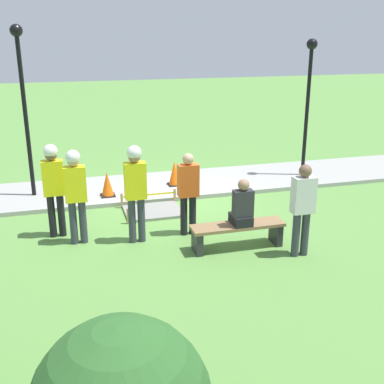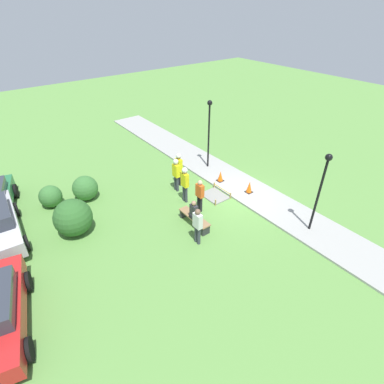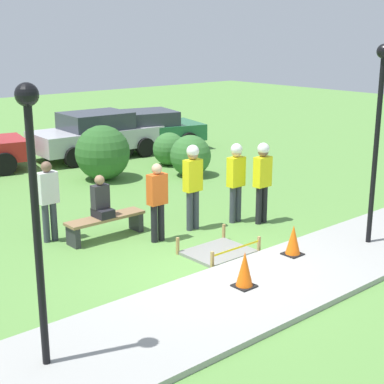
% 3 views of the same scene
% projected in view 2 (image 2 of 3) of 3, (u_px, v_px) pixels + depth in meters
% --- Properties ---
extents(ground_plane, '(60.00, 60.00, 0.00)m').
position_uv_depth(ground_plane, '(234.00, 199.00, 15.13)').
color(ground_plane, '#5B8E42').
extents(sidewalk, '(28.00, 2.26, 0.10)m').
position_uv_depth(sidewalk, '(250.00, 191.00, 15.67)').
color(sidewalk, '#9E9E99').
rests_on(sidewalk, ground_plane).
extents(wet_concrete_patch, '(1.30, 1.05, 0.35)m').
position_uv_depth(wet_concrete_patch, '(215.00, 196.00, 15.33)').
color(wet_concrete_patch, gray).
rests_on(wet_concrete_patch, ground_plane).
extents(traffic_cone_near_patch, '(0.34, 0.34, 0.62)m').
position_uv_depth(traffic_cone_near_patch, '(249.00, 187.00, 15.34)').
color(traffic_cone_near_patch, black).
rests_on(traffic_cone_near_patch, sidewalk).
extents(traffic_cone_far_patch, '(0.34, 0.34, 0.59)m').
position_uv_depth(traffic_cone_far_patch, '(220.00, 176.00, 16.30)').
color(traffic_cone_far_patch, black).
rests_on(traffic_cone_far_patch, sidewalk).
extents(park_bench, '(1.76, 0.44, 0.48)m').
position_uv_depth(park_bench, '(194.00, 219.00, 13.25)').
color(park_bench, '#2D2D33').
rests_on(park_bench, ground_plane).
extents(person_seated_on_bench, '(0.36, 0.44, 0.89)m').
position_uv_depth(person_seated_on_bench, '(194.00, 211.00, 12.92)').
color(person_seated_on_bench, black).
rests_on(person_seated_on_bench, park_bench).
extents(worker_supervisor, '(0.40, 0.27, 1.90)m').
position_uv_depth(worker_supervisor, '(185.00, 181.00, 14.37)').
color(worker_supervisor, '#383D47').
rests_on(worker_supervisor, ground_plane).
extents(worker_assistant, '(0.40, 0.26, 1.83)m').
position_uv_depth(worker_assistant, '(176.00, 172.00, 15.24)').
color(worker_assistant, '#383D47').
rests_on(worker_assistant, ground_plane).
extents(worker_trainee, '(0.40, 0.27, 1.86)m').
position_uv_depth(worker_trainee, '(179.00, 166.00, 15.72)').
color(worker_trainee, black).
rests_on(worker_trainee, ground_plane).
extents(bystander_in_orange_shirt, '(0.40, 0.22, 1.66)m').
position_uv_depth(bystander_in_orange_shirt, '(200.00, 194.00, 13.84)').
color(bystander_in_orange_shirt, black).
rests_on(bystander_in_orange_shirt, ground_plane).
extents(bystander_in_gray_shirt, '(0.40, 0.22, 1.71)m').
position_uv_depth(bystander_in_gray_shirt, '(198.00, 224.00, 11.96)').
color(bystander_in_gray_shirt, '#383D47').
rests_on(bystander_in_gray_shirt, ground_plane).
extents(lamppost_near, '(0.28, 0.28, 3.92)m').
position_uv_depth(lamppost_near, '(209.00, 125.00, 16.48)').
color(lamppost_near, black).
rests_on(lamppost_near, sidewalk).
extents(lamppost_far, '(0.28, 0.28, 3.60)m').
position_uv_depth(lamppost_far, '(322.00, 182.00, 11.77)').
color(lamppost_far, black).
rests_on(lamppost_far, sidewalk).
extents(shrub_rounded_near, '(1.07, 1.07, 1.07)m').
position_uv_depth(shrub_rounded_near, '(51.00, 196.00, 14.40)').
color(shrub_rounded_near, '#387033').
rests_on(shrub_rounded_near, ground_plane).
extents(shrub_rounded_mid, '(1.24, 1.24, 1.24)m').
position_uv_depth(shrub_rounded_mid, '(85.00, 188.00, 14.86)').
color(shrub_rounded_mid, '#387033').
rests_on(shrub_rounded_mid, ground_plane).
extents(shrub_rounded_far, '(1.61, 1.61, 1.61)m').
position_uv_depth(shrub_rounded_far, '(73.00, 217.00, 12.59)').
color(shrub_rounded_far, '#2D6028').
rests_on(shrub_rounded_far, ground_plane).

